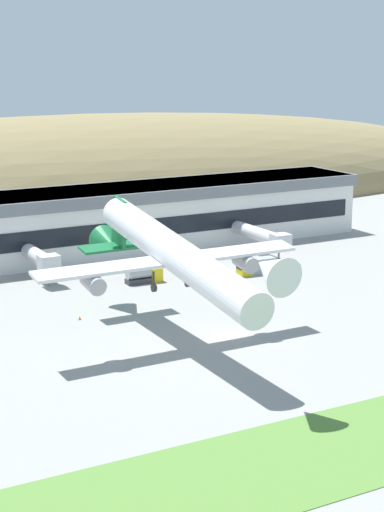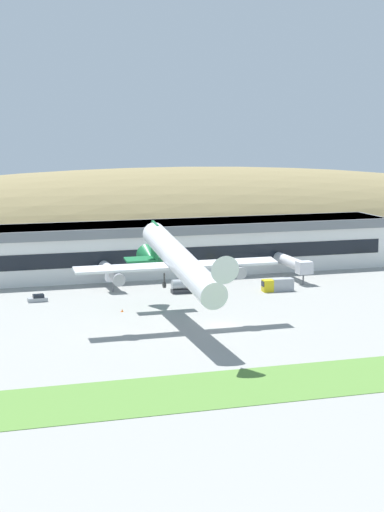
% 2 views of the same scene
% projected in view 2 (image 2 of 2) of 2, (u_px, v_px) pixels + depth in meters
% --- Properties ---
extents(ground_plane, '(397.73, 397.73, 0.00)m').
position_uv_depth(ground_plane, '(223.00, 325.00, 158.77)').
color(ground_plane, gray).
extents(grass_strip_foreground, '(357.95, 16.31, 0.08)m').
position_uv_depth(grass_strip_foreground, '(302.00, 381.00, 125.12)').
color(grass_strip_foreground, '#568438').
rests_on(grass_strip_foreground, ground_plane).
extents(hill_backdrop, '(292.39, 74.29, 45.18)m').
position_uv_depth(hill_backdrop, '(172.00, 238.00, 274.63)').
color(hill_backdrop, olive).
rests_on(hill_backdrop, ground_plane).
extents(terminal_building, '(105.42, 16.51, 12.69)m').
position_uv_depth(terminal_building, '(183.00, 244.00, 211.75)').
color(terminal_building, white).
rests_on(terminal_building, ground_plane).
extents(jetway_0, '(3.38, 12.42, 5.43)m').
position_uv_depth(jetway_0, '(110.00, 271.00, 192.25)').
color(jetway_0, silver).
rests_on(jetway_0, ground_plane).
extents(jetway_1, '(3.38, 17.02, 5.43)m').
position_uv_depth(jetway_1, '(294.00, 263.00, 202.58)').
color(jetway_1, silver).
rests_on(jetway_1, ground_plane).
extents(cargo_airplane, '(37.84, 49.87, 11.04)m').
position_uv_depth(cargo_airplane, '(179.00, 262.00, 153.91)').
color(cargo_airplane, silver).
extents(service_car_0, '(4.20, 2.06, 1.54)m').
position_uv_depth(service_car_0, '(38.00, 299.00, 179.11)').
color(service_car_0, '#999EA3').
rests_on(service_car_0, ground_plane).
extents(fuel_truck, '(6.44, 2.42, 3.08)m').
position_uv_depth(fuel_truck, '(185.00, 286.00, 187.99)').
color(fuel_truck, gold).
rests_on(fuel_truck, ground_plane).
extents(box_truck, '(7.12, 2.59, 2.81)m').
position_uv_depth(box_truck, '(278.00, 285.00, 189.83)').
color(box_truck, gold).
rests_on(box_truck, ground_plane).
extents(traffic_cone_0, '(0.52, 0.52, 0.58)m').
position_uv_depth(traffic_cone_0, '(122.00, 310.00, 169.80)').
color(traffic_cone_0, orange).
rests_on(traffic_cone_0, ground_plane).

